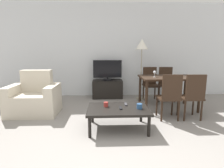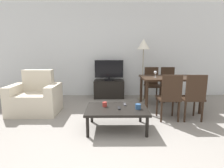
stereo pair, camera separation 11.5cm
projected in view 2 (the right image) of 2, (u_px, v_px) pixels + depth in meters
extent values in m
plane|color=gray|center=(102.00, 162.00, 2.11)|extent=(18.00, 18.00, 0.00)
cube|color=silver|center=(107.00, 50.00, 5.16)|extent=(7.68, 0.06, 2.70)
cube|color=beige|center=(35.00, 103.00, 3.75)|extent=(0.64, 0.72, 0.44)
cube|color=beige|center=(39.00, 80.00, 3.93)|extent=(0.64, 0.20, 0.47)
cube|color=beige|center=(16.00, 99.00, 3.73)|extent=(0.18, 0.72, 0.62)
cube|color=beige|center=(54.00, 99.00, 3.74)|extent=(0.18, 0.72, 0.62)
cube|color=black|center=(109.00, 89.00, 5.06)|extent=(0.85, 0.46, 0.50)
cylinder|color=black|center=(109.00, 80.00, 5.01)|extent=(0.28, 0.28, 0.03)
cylinder|color=black|center=(109.00, 78.00, 5.01)|extent=(0.04, 0.04, 0.05)
cube|color=black|center=(109.00, 69.00, 4.96)|extent=(0.81, 0.04, 0.50)
cube|color=black|center=(109.00, 69.00, 4.93)|extent=(0.77, 0.01, 0.46)
cube|color=black|center=(117.00, 109.00, 2.95)|extent=(1.03, 0.71, 0.04)
cylinder|color=black|center=(88.00, 127.00, 2.69)|extent=(0.05, 0.05, 0.33)
cylinder|color=black|center=(147.00, 127.00, 2.69)|extent=(0.05, 0.05, 0.33)
cylinder|color=black|center=(92.00, 114.00, 3.28)|extent=(0.05, 0.05, 0.33)
cylinder|color=black|center=(141.00, 113.00, 3.28)|extent=(0.05, 0.05, 0.33)
cube|color=black|center=(169.00, 78.00, 3.96)|extent=(1.27, 0.81, 0.04)
cylinder|color=black|center=(147.00, 98.00, 3.68)|extent=(0.06, 0.06, 0.71)
cylinder|color=black|center=(201.00, 98.00, 3.69)|extent=(0.06, 0.06, 0.71)
cylinder|color=black|center=(141.00, 91.00, 4.36)|extent=(0.06, 0.06, 0.71)
cylinder|color=black|center=(187.00, 91.00, 4.37)|extent=(0.06, 0.06, 0.71)
cube|color=black|center=(168.00, 98.00, 3.39)|extent=(0.40, 0.40, 0.04)
cylinder|color=black|center=(157.00, 107.00, 3.58)|extent=(0.04, 0.04, 0.40)
cylinder|color=black|center=(173.00, 107.00, 3.59)|extent=(0.04, 0.04, 0.40)
cylinder|color=black|center=(161.00, 112.00, 3.27)|extent=(0.04, 0.04, 0.40)
cylinder|color=black|center=(179.00, 112.00, 3.27)|extent=(0.04, 0.04, 0.40)
cube|color=black|center=(172.00, 88.00, 3.16)|extent=(0.37, 0.04, 0.46)
cube|color=black|center=(169.00, 86.00, 4.64)|extent=(0.40, 0.40, 0.04)
cylinder|color=black|center=(164.00, 95.00, 4.52)|extent=(0.04, 0.04, 0.40)
cylinder|color=black|center=(177.00, 95.00, 4.52)|extent=(0.04, 0.04, 0.40)
cylinder|color=black|center=(161.00, 92.00, 4.84)|extent=(0.04, 0.04, 0.40)
cylinder|color=black|center=(172.00, 92.00, 4.84)|extent=(0.04, 0.04, 0.40)
cube|color=black|center=(167.00, 76.00, 4.78)|extent=(0.37, 0.04, 0.46)
cube|color=black|center=(191.00, 98.00, 3.39)|extent=(0.40, 0.40, 0.04)
cylinder|color=black|center=(178.00, 107.00, 3.59)|extent=(0.04, 0.04, 0.40)
cylinder|color=black|center=(194.00, 106.00, 3.59)|extent=(0.04, 0.04, 0.40)
cylinder|color=black|center=(185.00, 112.00, 3.27)|extent=(0.04, 0.04, 0.40)
cylinder|color=black|center=(202.00, 112.00, 3.27)|extent=(0.04, 0.04, 0.40)
cube|color=black|center=(196.00, 88.00, 3.17)|extent=(0.37, 0.04, 0.46)
cube|color=black|center=(152.00, 86.00, 4.64)|extent=(0.40, 0.40, 0.04)
cylinder|color=black|center=(147.00, 95.00, 4.52)|extent=(0.04, 0.04, 0.40)
cylinder|color=black|center=(160.00, 95.00, 4.52)|extent=(0.04, 0.04, 0.40)
cylinder|color=black|center=(145.00, 92.00, 4.84)|extent=(0.04, 0.04, 0.40)
cylinder|color=black|center=(157.00, 92.00, 4.84)|extent=(0.04, 0.04, 0.40)
cube|color=black|center=(151.00, 76.00, 4.77)|extent=(0.37, 0.04, 0.46)
cylinder|color=gray|center=(142.00, 99.00, 4.92)|extent=(0.24, 0.24, 0.02)
cylinder|color=gray|center=(143.00, 74.00, 4.80)|extent=(0.02, 0.02, 1.35)
cone|color=white|center=(144.00, 44.00, 4.65)|extent=(0.33, 0.33, 0.28)
cube|color=#38383D|center=(125.00, 104.00, 3.12)|extent=(0.04, 0.15, 0.02)
cube|color=black|center=(119.00, 108.00, 2.92)|extent=(0.04, 0.15, 0.02)
cylinder|color=navy|center=(138.00, 106.00, 2.89)|extent=(0.09, 0.09, 0.08)
cylinder|color=maroon|center=(105.00, 104.00, 3.02)|extent=(0.08, 0.08, 0.08)
cylinder|color=silver|center=(155.00, 77.00, 3.87)|extent=(0.06, 0.06, 0.01)
cylinder|color=silver|center=(155.00, 75.00, 3.87)|extent=(0.01, 0.01, 0.07)
sphere|color=silver|center=(155.00, 72.00, 3.86)|extent=(0.07, 0.07, 0.07)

